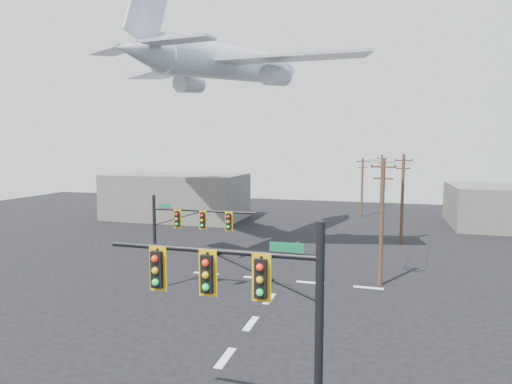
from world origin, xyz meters
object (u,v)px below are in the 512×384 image
(signal_mast_near, at_px, (262,326))
(utility_pole_d, at_px, (381,179))
(signal_mast_far, at_px, (179,237))
(utility_pole_a, at_px, (382,220))
(utility_pole_b, at_px, (402,197))
(utility_pole_c, at_px, (362,186))
(airliner, at_px, (232,64))

(signal_mast_near, bearing_deg, utility_pole_d, 86.72)
(signal_mast_far, relative_size, utility_pole_a, 0.84)
(signal_mast_far, xyz_separation_m, utility_pole_b, (14.79, 19.31, 0.99))
(utility_pole_b, xyz_separation_m, utility_pole_d, (-1.98, 28.05, -0.24))
(utility_pole_b, relative_size, utility_pole_c, 1.09)
(utility_pole_c, relative_size, utility_pole_d, 0.97)
(signal_mast_near, xyz_separation_m, utility_pole_c, (0.91, 48.88, 0.06))
(utility_pole_a, relative_size, utility_pole_b, 0.99)
(utility_pole_b, bearing_deg, utility_pole_a, -117.84)
(utility_pole_a, height_order, utility_pole_c, utility_pole_a)
(signal_mast_far, height_order, airliner, airliner)
(signal_mast_near, bearing_deg, utility_pole_c, 88.93)
(utility_pole_c, xyz_separation_m, utility_pole_d, (2.56, 11.79, 0.14))
(utility_pole_a, distance_m, utility_pole_c, 30.62)
(utility_pole_c, bearing_deg, airliner, -114.94)
(utility_pole_a, bearing_deg, airliner, 169.19)
(utility_pole_a, xyz_separation_m, utility_pole_d, (0.01, 42.30, -0.19))
(signal_mast_near, relative_size, utility_pole_d, 0.88)
(utility_pole_a, xyz_separation_m, airliner, (-13.62, 7.84, 12.59))
(utility_pole_c, bearing_deg, signal_mast_near, -89.99)
(utility_pole_b, bearing_deg, signal_mast_far, -147.34)
(signal_mast_near, relative_size, utility_pole_a, 0.85)
(signal_mast_far, relative_size, utility_pole_c, 0.91)
(utility_pole_d, bearing_deg, utility_pole_b, -95.66)
(utility_pole_a, relative_size, utility_pole_d, 1.04)
(signal_mast_near, height_order, utility_pole_a, utility_pole_a)
(signal_mast_far, bearing_deg, utility_pole_c, 73.93)
(airliner, bearing_deg, utility_pole_d, -7.65)
(signal_mast_near, xyz_separation_m, utility_pole_a, (3.46, 18.37, 0.40))
(signal_mast_near, xyz_separation_m, utility_pole_d, (3.48, 60.67, 0.20))
(utility_pole_a, bearing_deg, signal_mast_far, -139.30)
(signal_mast_far, height_order, utility_pole_b, utility_pole_b)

